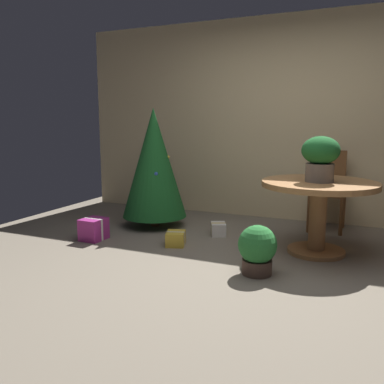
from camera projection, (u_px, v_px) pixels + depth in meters
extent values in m
plane|color=#756B5B|center=(245.00, 275.00, 3.42)|extent=(6.60, 6.60, 0.00)
cube|color=beige|center=(296.00, 120.00, 5.19)|extent=(6.00, 0.10, 2.60)
cylinder|color=#9E6B3D|center=(316.00, 251.00, 4.00)|extent=(0.55, 0.55, 0.04)
cylinder|color=#9E6B3D|center=(318.00, 218.00, 3.94)|extent=(0.16, 0.16, 0.62)
cylinder|color=#9E6B3D|center=(319.00, 184.00, 3.89)|extent=(1.10, 1.10, 0.05)
cylinder|color=#665B51|center=(320.00, 173.00, 3.84)|extent=(0.26, 0.26, 0.17)
ellipsoid|color=#195623|center=(321.00, 150.00, 3.80)|extent=(0.35, 0.35, 0.27)
sphere|color=#EAD14C|center=(310.00, 145.00, 3.82)|extent=(0.06, 0.06, 0.06)
sphere|color=#EAD14C|center=(335.00, 150.00, 3.80)|extent=(0.09, 0.09, 0.09)
sphere|color=#EAD14C|center=(309.00, 151.00, 3.89)|extent=(0.05, 0.05, 0.05)
cylinder|color=brown|center=(341.00, 217.00, 4.58)|extent=(0.04, 0.04, 0.43)
cylinder|color=brown|center=(309.00, 214.00, 4.72)|extent=(0.04, 0.04, 0.43)
cylinder|color=brown|center=(343.00, 211.00, 4.92)|extent=(0.04, 0.04, 0.43)
cylinder|color=brown|center=(313.00, 208.00, 5.06)|extent=(0.04, 0.04, 0.43)
cube|color=brown|center=(328.00, 193.00, 4.78)|extent=(0.40, 0.42, 0.05)
cube|color=brown|center=(330.00, 169.00, 4.90)|extent=(0.36, 0.05, 0.46)
cylinder|color=brown|center=(155.00, 221.00, 5.05)|extent=(0.10, 0.10, 0.13)
cone|color=#195623|center=(154.00, 163.00, 4.92)|extent=(0.79, 0.79, 1.32)
sphere|color=#2D51A8|center=(159.00, 160.00, 5.08)|extent=(0.04, 0.04, 0.04)
sphere|color=#2D51A8|center=(156.00, 174.00, 4.73)|extent=(0.05, 0.05, 0.05)
sphere|color=gold|center=(168.00, 157.00, 4.90)|extent=(0.04, 0.04, 0.04)
sphere|color=red|center=(140.00, 183.00, 5.13)|extent=(0.04, 0.04, 0.04)
cube|color=#9E287A|center=(94.00, 229.00, 4.43)|extent=(0.24, 0.27, 0.24)
cube|color=silver|center=(94.00, 229.00, 4.43)|extent=(0.23, 0.04, 0.24)
cube|color=gold|center=(176.00, 239.00, 4.24)|extent=(0.25, 0.27, 0.14)
cube|color=silver|center=(176.00, 239.00, 4.24)|extent=(0.19, 0.09, 0.15)
cube|color=silver|center=(218.00, 229.00, 4.62)|extent=(0.23, 0.25, 0.14)
cube|color=gold|center=(218.00, 229.00, 4.62)|extent=(0.16, 0.10, 0.14)
cylinder|color=#4C382D|center=(257.00, 267.00, 3.44)|extent=(0.25, 0.25, 0.13)
sphere|color=#287533|center=(257.00, 244.00, 3.41)|extent=(0.33, 0.33, 0.33)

